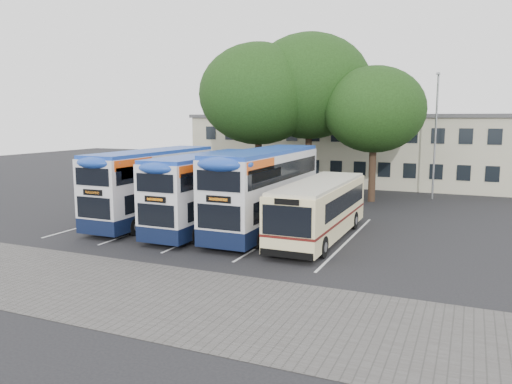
{
  "coord_description": "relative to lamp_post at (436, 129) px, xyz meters",
  "views": [
    {
      "loc": [
        8.5,
        -18.3,
        5.86
      ],
      "look_at": [
        -1.6,
        5.0,
        2.09
      ],
      "focal_mm": 35.0,
      "sensor_mm": 36.0,
      "label": 1
    }
  ],
  "objects": [
    {
      "name": "tree_mid",
      "position": [
        -9.09,
        -1.37,
        3.15
      ],
      "size": [
        9.34,
        9.34,
        12.21
      ],
      "color": "black",
      "rests_on": "ground"
    },
    {
      "name": "ground",
      "position": [
        -6.0,
        -19.97,
        -5.08
      ],
      "size": [
        120.0,
        120.0,
        0.0
      ],
      "primitive_type": "plane",
      "color": "black",
      "rests_on": "ground"
    },
    {
      "name": "tree_right",
      "position": [
        -3.89,
        -2.91,
        1.36
      ],
      "size": [
        7.03,
        7.03,
        9.45
      ],
      "color": "black",
      "rests_on": "ground"
    },
    {
      "name": "bay_lines",
      "position": [
        -9.75,
        -14.97,
        -5.08
      ],
      "size": [
        14.12,
        11.0,
        0.01
      ],
      "color": "silver",
      "rests_on": "ground"
    },
    {
      "name": "bus_dd_mid",
      "position": [
        -10.24,
        -15.28,
        -2.89
      ],
      "size": [
        2.32,
        9.58,
        3.99
      ],
      "color": "black",
      "rests_on": "ground"
    },
    {
      "name": "tree_left",
      "position": [
        -12.32,
        -3.63,
        2.54
      ],
      "size": [
        8.82,
        8.82,
        11.39
      ],
      "color": "black",
      "rests_on": "ground"
    },
    {
      "name": "bus_single",
      "position": [
        -4.14,
        -15.06,
        -3.48
      ],
      "size": [
        2.42,
        9.5,
        2.83
      ],
      "color": "#F6E4A4",
      "rests_on": "ground"
    },
    {
      "name": "paving_strip",
      "position": [
        -8.0,
        -24.97,
        -5.08
      ],
      "size": [
        40.0,
        6.0,
        0.01
      ],
      "primitive_type": "cube",
      "color": "#595654",
      "rests_on": "ground"
    },
    {
      "name": "bus_dd_right",
      "position": [
        -7.22,
        -14.69,
        -2.73
      ],
      "size": [
        2.48,
        10.24,
        4.27
      ],
      "color": "black",
      "rests_on": "ground"
    },
    {
      "name": "bus_dd_left",
      "position": [
        -13.93,
        -14.95,
        -2.83
      ],
      "size": [
        2.38,
        9.81,
        4.09
      ],
      "color": "black",
      "rests_on": "ground"
    },
    {
      "name": "lamp_post",
      "position": [
        0.0,
        0.0,
        0.0
      ],
      "size": [
        0.25,
        1.05,
        9.06
      ],
      "color": "gray",
      "rests_on": "ground"
    },
    {
      "name": "depot_building",
      "position": [
        -6.0,
        7.02,
        -1.93
      ],
      "size": [
        32.4,
        8.4,
        6.2
      ],
      "color": "#B7B093",
      "rests_on": "ground"
    }
  ]
}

